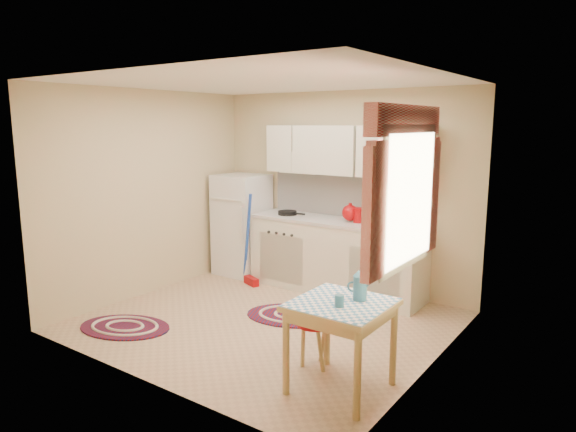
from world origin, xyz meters
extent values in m
plane|color=tan|center=(0.00, 0.00, 0.00)|extent=(3.60, 3.60, 0.00)
cube|color=silver|center=(0.00, 0.00, 2.50)|extent=(3.60, 3.20, 0.04)
cube|color=tan|center=(0.00, 1.60, 1.25)|extent=(3.60, 0.04, 2.50)
cube|color=tan|center=(0.00, -1.60, 1.25)|extent=(3.60, 0.04, 2.50)
cube|color=tan|center=(-1.80, 0.00, 1.25)|extent=(0.04, 3.20, 2.50)
cube|color=tan|center=(1.80, 0.00, 1.25)|extent=(0.04, 3.20, 2.50)
cube|color=white|center=(0.12, 1.59, 1.20)|extent=(2.25, 0.03, 0.55)
cube|color=beige|center=(0.12, 1.44, 1.77)|extent=(2.25, 0.33, 0.60)
cube|color=white|center=(1.78, -0.55, 1.55)|extent=(0.04, 0.85, 0.95)
cube|color=silver|center=(-1.39, 1.25, 0.70)|extent=(0.65, 0.60, 1.40)
cube|color=beige|center=(0.09, 1.30, 0.44)|extent=(2.25, 0.60, 0.88)
cube|color=#B6B2AC|center=(0.09, 1.30, 0.90)|extent=(2.27, 0.62, 0.04)
cylinder|color=black|center=(-0.61, 1.25, 0.94)|extent=(0.26, 0.26, 0.05)
cylinder|color=#970509|center=(0.40, 1.30, 1.00)|extent=(0.14, 0.14, 0.16)
cube|color=tan|center=(1.35, -0.79, 0.36)|extent=(0.72, 0.72, 0.72)
cylinder|color=#970509|center=(0.98, -0.57, 0.21)|extent=(0.36, 0.36, 0.42)
cylinder|color=#2A6581|center=(1.39, -0.89, 0.77)|extent=(0.09, 0.09, 0.10)
camera|label=1|loc=(3.20, -4.13, 2.09)|focal=32.00mm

